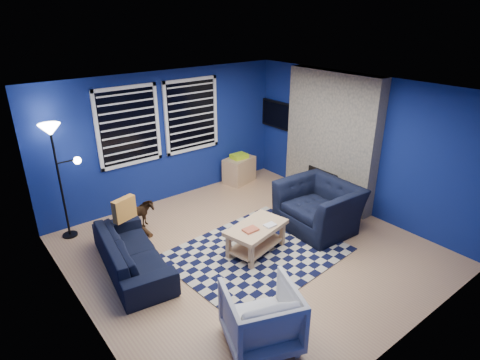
# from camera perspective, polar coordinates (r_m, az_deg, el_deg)

# --- Properties ---
(floor) EXTENTS (5.00, 5.00, 0.00)m
(floor) POSITION_cam_1_polar(r_m,az_deg,el_deg) (6.42, 1.40, -9.98)
(floor) COLOR tan
(floor) RESTS_ON ground
(ceiling) EXTENTS (5.00, 5.00, 0.00)m
(ceiling) POSITION_cam_1_polar(r_m,az_deg,el_deg) (5.46, 1.65, 12.52)
(ceiling) COLOR white
(ceiling) RESTS_ON wall_back
(wall_back) EXTENTS (5.00, 0.00, 5.00)m
(wall_back) POSITION_cam_1_polar(r_m,az_deg,el_deg) (7.80, -10.36, 5.98)
(wall_back) COLOR navy
(wall_back) RESTS_ON floor
(wall_left) EXTENTS (0.00, 5.00, 5.00)m
(wall_left) POSITION_cam_1_polar(r_m,az_deg,el_deg) (4.80, -22.33, -6.90)
(wall_left) COLOR navy
(wall_left) RESTS_ON floor
(wall_right) EXTENTS (0.00, 5.00, 5.00)m
(wall_right) POSITION_cam_1_polar(r_m,az_deg,el_deg) (7.58, 16.28, 4.91)
(wall_right) COLOR navy
(wall_right) RESTS_ON floor
(fireplace) EXTENTS (0.65, 2.00, 2.50)m
(fireplace) POSITION_cam_1_polar(r_m,az_deg,el_deg) (7.77, 12.66, 5.31)
(fireplace) COLOR gray
(fireplace) RESTS_ON floor
(window_left) EXTENTS (1.17, 0.06, 1.42)m
(window_left) POSITION_cam_1_polar(r_m,az_deg,el_deg) (7.36, -15.56, 7.32)
(window_left) COLOR black
(window_left) RESTS_ON wall_back
(window_right) EXTENTS (1.17, 0.06, 1.42)m
(window_right) POSITION_cam_1_polar(r_m,az_deg,el_deg) (7.93, -6.88, 9.11)
(window_right) COLOR black
(window_right) RESTS_ON wall_back
(tv) EXTENTS (0.07, 1.00, 0.58)m
(tv) POSITION_cam_1_polar(r_m,az_deg,el_deg) (8.75, 5.55, 9.16)
(tv) COLOR black
(tv) RESTS_ON wall_right
(rug) EXTENTS (2.65, 2.20, 0.02)m
(rug) POSITION_cam_1_polar(r_m,az_deg,el_deg) (6.34, 2.43, -10.35)
(rug) COLOR black
(rug) RESTS_ON floor
(sofa) EXTENTS (1.97, 1.00, 0.55)m
(sofa) POSITION_cam_1_polar(r_m,az_deg,el_deg) (6.08, -15.11, -9.90)
(sofa) COLOR black
(sofa) RESTS_ON floor
(armchair_big) EXTENTS (1.28, 1.13, 0.81)m
(armchair_big) POSITION_cam_1_polar(r_m,az_deg,el_deg) (6.96, 11.11, -3.78)
(armchair_big) COLOR black
(armchair_big) RESTS_ON floor
(armchair_bent) EXTENTS (1.02, 1.03, 0.74)m
(armchair_bent) POSITION_cam_1_polar(r_m,az_deg,el_deg) (4.71, 3.01, -18.80)
(armchair_bent) COLOR gray
(armchair_bent) RESTS_ON floor
(rocking_horse) EXTENTS (0.42, 0.65, 0.51)m
(rocking_horse) POSITION_cam_1_polar(r_m,az_deg,el_deg) (6.97, -14.61, -4.84)
(rocking_horse) COLOR #432A15
(rocking_horse) RESTS_ON floor
(coffee_table) EXTENTS (1.07, 0.76, 0.48)m
(coffee_table) POSITION_cam_1_polar(r_m,az_deg,el_deg) (6.22, 2.34, -7.56)
(coffee_table) COLOR tan
(coffee_table) RESTS_ON rug
(cabinet) EXTENTS (0.75, 0.59, 0.64)m
(cabinet) POSITION_cam_1_polar(r_m,az_deg,el_deg) (8.72, -0.12, 1.50)
(cabinet) COLOR tan
(cabinet) RESTS_ON floor
(floor_lamp) EXTENTS (0.52, 0.32, 1.93)m
(floor_lamp) POSITION_cam_1_polar(r_m,az_deg,el_deg) (6.76, -24.87, 4.41)
(floor_lamp) COLOR black
(floor_lamp) RESTS_ON floor
(throw_pillow) EXTENTS (0.39, 0.22, 0.35)m
(throw_pillow) POSITION_cam_1_polar(r_m,az_deg,el_deg) (6.31, -16.15, -4.00)
(throw_pillow) COLOR orange
(throw_pillow) RESTS_ON sofa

